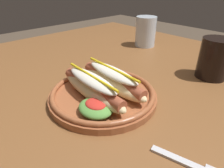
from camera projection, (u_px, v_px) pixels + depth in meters
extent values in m
cube|color=brown|center=(133.00, 79.00, 0.61)|extent=(1.24, 1.00, 0.04)
cylinder|color=brown|center=(112.00, 82.00, 1.37)|extent=(0.06, 0.06, 0.70)
cylinder|color=#9E5633|center=(103.00, 96.00, 0.48)|extent=(0.26, 0.26, 0.02)
torus|color=#9E5633|center=(103.00, 92.00, 0.47)|extent=(0.25, 0.25, 0.01)
ellipsoid|color=beige|center=(92.00, 90.00, 0.44)|extent=(0.22, 0.06, 0.04)
cylinder|color=#9E4C33|center=(92.00, 87.00, 0.44)|extent=(0.20, 0.04, 0.03)
ellipsoid|color=silver|center=(92.00, 80.00, 0.43)|extent=(0.17, 0.05, 0.02)
cylinder|color=yellow|center=(92.00, 76.00, 0.43)|extent=(0.18, 0.02, 0.01)
ellipsoid|color=beige|center=(112.00, 82.00, 0.48)|extent=(0.22, 0.06, 0.04)
cylinder|color=#9E4C33|center=(112.00, 79.00, 0.47)|extent=(0.20, 0.04, 0.03)
ellipsoid|color=silver|center=(112.00, 73.00, 0.47)|extent=(0.17, 0.05, 0.02)
cylinder|color=yellow|center=(112.00, 69.00, 0.46)|extent=(0.18, 0.02, 0.01)
ellipsoid|color=#5B9942|center=(96.00, 108.00, 0.40)|extent=(0.08, 0.07, 0.02)
ellipsoid|color=red|center=(96.00, 104.00, 0.39)|extent=(0.05, 0.04, 0.01)
cube|color=silver|center=(176.00, 159.00, 0.32)|extent=(0.09, 0.03, 0.00)
cylinder|color=black|center=(214.00, 59.00, 0.56)|extent=(0.09, 0.09, 0.12)
cylinder|color=silver|center=(146.00, 32.00, 0.82)|extent=(0.08, 0.08, 0.12)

